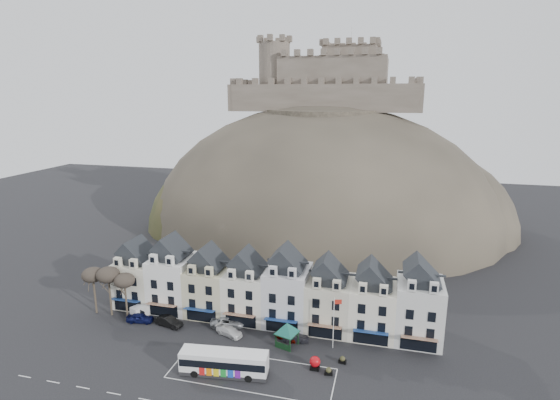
# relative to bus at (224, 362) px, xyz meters

# --- Properties ---
(ground) EXTENTS (300.00, 300.00, 0.00)m
(ground) POSITION_rel_bus_xyz_m (1.53, -0.22, -1.83)
(ground) COLOR black
(ground) RESTS_ON ground
(coach_bay_markings) EXTENTS (22.00, 7.50, 0.01)m
(coach_bay_markings) POSITION_rel_bus_xyz_m (3.53, 1.03, -1.83)
(coach_bay_markings) COLOR silver
(coach_bay_markings) RESTS_ON ground
(townhouse_terrace) EXTENTS (54.40, 9.35, 11.80)m
(townhouse_terrace) POSITION_rel_bus_xyz_m (1.68, 15.75, 3.47)
(townhouse_terrace) COLOR silver
(townhouse_terrace) RESTS_ON ground
(castle_hill) EXTENTS (100.00, 76.00, 68.00)m
(castle_hill) POSITION_rel_bus_xyz_m (2.79, 68.73, -1.72)
(castle_hill) COLOR #322E26
(castle_hill) RESTS_ON ground
(castle) EXTENTS (50.20, 22.20, 22.00)m
(castle) POSITION_rel_bus_xyz_m (2.04, 75.71, 38.36)
(castle) COLOR brown
(castle) RESTS_ON ground
(tree_left_far) EXTENTS (3.61, 3.61, 8.24)m
(tree_left_far) POSITION_rel_bus_xyz_m (-27.47, 10.28, 5.07)
(tree_left_far) COLOR #3E3127
(tree_left_far) RESTS_ON ground
(tree_left_mid) EXTENTS (3.78, 3.78, 8.64)m
(tree_left_mid) POSITION_rel_bus_xyz_m (-24.47, 10.28, 5.41)
(tree_left_mid) COLOR #3E3127
(tree_left_mid) RESTS_ON ground
(tree_left_near) EXTENTS (3.43, 3.43, 7.84)m
(tree_left_near) POSITION_rel_bus_xyz_m (-21.47, 10.28, 4.72)
(tree_left_near) COLOR #3E3127
(tree_left_near) RESTS_ON ground
(bus) EXTENTS (11.97, 4.11, 3.31)m
(bus) POSITION_rel_bus_xyz_m (0.00, 0.00, 0.00)
(bus) COLOR #262628
(bus) RESTS_ON ground
(bus_shelter) EXTENTS (5.63, 5.63, 3.74)m
(bus_shelter) POSITION_rel_bus_xyz_m (6.53, 8.63, 1.07)
(bus_shelter) COLOR black
(bus_shelter) RESTS_ON ground
(red_buoy) EXTENTS (1.47, 1.47, 1.82)m
(red_buoy) POSITION_rel_bus_xyz_m (11.53, 4.13, -0.90)
(red_buoy) COLOR black
(red_buoy) RESTS_ON ground
(flagpole) EXTENTS (1.13, 0.35, 8.01)m
(flagpole) POSITION_rel_bus_xyz_m (13.30, 9.80, 2.74)
(flagpole) COLOR silver
(flagpole) RESTS_ON ground
(white_van) EXTENTS (3.24, 4.48, 1.87)m
(white_van) POSITION_rel_bus_xyz_m (-19.29, 11.71, -0.89)
(white_van) COLOR silver
(white_van) RESTS_ON ground
(planter_west) EXTENTS (1.13, 0.75, 1.08)m
(planter_west) POSITION_rel_bus_xyz_m (13.53, 3.28, -1.31)
(planter_west) COLOR black
(planter_west) RESTS_ON ground
(planter_east) EXTENTS (1.11, 0.74, 1.05)m
(planter_east) POSITION_rel_bus_xyz_m (15.03, 6.33, -1.32)
(planter_east) COLOR black
(planter_east) RESTS_ON ground
(car_navy) EXTENTS (4.58, 2.45, 1.48)m
(car_navy) POSITION_rel_bus_xyz_m (-18.47, 9.33, -1.09)
(car_navy) COLOR #0D1142
(car_navy) RESTS_ON ground
(car_black) EXTENTS (4.96, 2.71, 1.55)m
(car_black) POSITION_rel_bus_xyz_m (-13.27, 9.39, -1.05)
(car_black) COLOR black
(car_black) RESTS_ON ground
(car_silver) EXTENTS (5.83, 3.50, 1.54)m
(car_silver) POSITION_rel_bus_xyz_m (-4.07, 11.78, -1.06)
(car_silver) COLOR #AFB3B8
(car_silver) RESTS_ON ground
(car_white) EXTENTS (4.96, 3.41, 1.33)m
(car_white) POSITION_rel_bus_xyz_m (-2.87, 9.28, -1.16)
(car_white) COLOR silver
(car_white) RESTS_ON ground
(car_maroon) EXTENTS (4.03, 2.56, 1.28)m
(car_maroon) POSITION_rel_bus_xyz_m (6.09, 10.29, -1.19)
(car_maroon) COLOR #660D05
(car_maroon) RESTS_ON ground
(car_charcoal) EXTENTS (4.08, 2.00, 1.29)m
(car_charcoal) POSITION_rel_bus_xyz_m (7.53, 10.01, -1.19)
(car_charcoal) COLOR black
(car_charcoal) RESTS_ON ground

